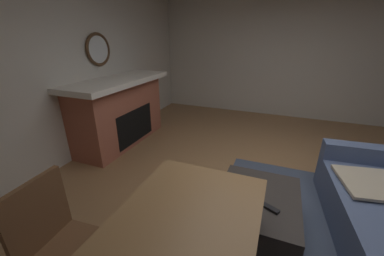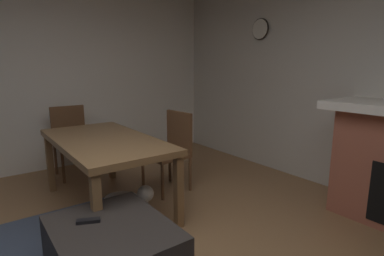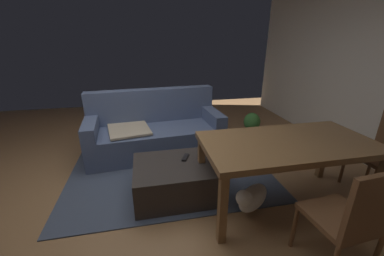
% 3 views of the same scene
% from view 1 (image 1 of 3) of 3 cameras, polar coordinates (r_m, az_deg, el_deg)
% --- Properties ---
extents(floor, '(7.97, 7.97, 0.00)m').
position_cam_1_polar(floor, '(2.93, 19.53, -16.56)').
color(floor, olive).
extents(wall_back_fireplace_side, '(7.04, 0.12, 2.69)m').
position_cam_1_polar(wall_back_fireplace_side, '(3.73, -30.07, 12.68)').
color(wall_back_fireplace_side, beige).
rests_on(wall_back_fireplace_side, ground).
extents(wall_left, '(0.12, 6.34, 2.69)m').
position_cam_1_polar(wall_left, '(5.68, 23.28, 16.08)').
color(wall_left, beige).
rests_on(wall_left, ground).
extents(area_rug, '(2.60, 2.00, 0.01)m').
position_cam_1_polar(area_rug, '(2.59, 28.90, -24.32)').
color(area_rug, '#3D475B').
rests_on(area_rug, ground).
extents(fireplace, '(1.96, 0.76, 1.13)m').
position_cam_1_polar(fireplace, '(4.10, -17.46, 4.04)').
color(fireplace, '#9E5642').
rests_on(fireplace, ground).
extents(round_wall_mirror, '(0.51, 0.05, 0.51)m').
position_cam_1_polar(round_wall_mirror, '(4.11, -22.38, 17.67)').
color(round_wall_mirror, '#4C331E').
extents(ottoman_coffee_table, '(0.90, 0.73, 0.39)m').
position_cam_1_polar(ottoman_coffee_table, '(2.41, 15.79, -19.70)').
color(ottoman_coffee_table, '#2D2826').
rests_on(ottoman_coffee_table, ground).
extents(tv_remote, '(0.11, 0.17, 0.02)m').
position_cam_1_polar(tv_remote, '(2.17, 18.88, -18.37)').
color(tv_remote, black).
rests_on(tv_remote, ottoman_coffee_table).
extents(dining_chair_south, '(0.47, 0.47, 0.93)m').
position_cam_1_polar(dining_chair_south, '(1.91, -30.90, -22.38)').
color(dining_chair_south, brown).
rests_on(dining_chair_south, ground).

